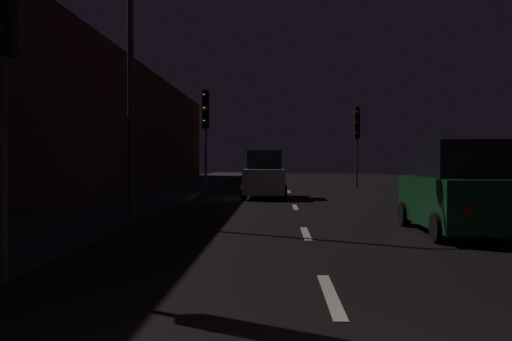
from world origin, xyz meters
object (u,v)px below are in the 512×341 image
at_px(traffic_light_far_left, 206,118).
at_px(car_approaching_headlights, 265,176).
at_px(streetlamp_overhead, 148,34).
at_px(traffic_light_far_right, 357,129).
at_px(traffic_light_near_left, 1,12).
at_px(car_parked_right_near, 458,192).

distance_m(traffic_light_far_left, car_approaching_headlights, 5.06).
distance_m(traffic_light_far_left, streetlamp_overhead, 13.16).
xyz_separation_m(traffic_light_far_right, car_approaching_headlights, (-5.35, -8.98, -2.59)).
xyz_separation_m(traffic_light_far_right, streetlamp_overhead, (-8.09, -19.14, 1.32)).
bearing_deg(traffic_light_far_right, traffic_light_near_left, -24.10).
relative_size(traffic_light_near_left, streetlamp_overhead, 0.67).
xyz_separation_m(traffic_light_near_left, streetlamp_overhead, (0.35, 6.68, 1.28)).
xyz_separation_m(traffic_light_far_left, traffic_light_near_left, (-0.10, -19.80, -0.19)).
bearing_deg(streetlamp_overhead, car_approaching_headlights, 74.89).
xyz_separation_m(streetlamp_overhead, car_parked_right_near, (7.29, -1.53, -3.91)).
bearing_deg(car_approaching_headlights, car_parked_right_near, 21.25).
bearing_deg(traffic_light_far_right, streetlamp_overhead, -28.92).
bearing_deg(traffic_light_far_left, traffic_light_far_right, 128.37).
bearing_deg(traffic_light_near_left, traffic_light_far_right, 152.00).
bearing_deg(traffic_light_far_right, traffic_light_far_left, -60.17).
height_order(traffic_light_far_right, car_parked_right_near, traffic_light_far_right).
height_order(traffic_light_far_right, car_approaching_headlights, traffic_light_far_right).
xyz_separation_m(traffic_light_far_right, traffic_light_near_left, (-8.44, -25.82, 0.03)).
height_order(traffic_light_near_left, car_parked_right_near, traffic_light_near_left).
relative_size(traffic_light_far_right, traffic_light_far_left, 0.95).
bearing_deg(traffic_light_near_left, car_parked_right_near, 114.09).
distance_m(streetlamp_overhead, car_parked_right_near, 8.42).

